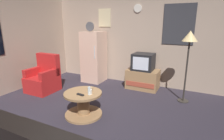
% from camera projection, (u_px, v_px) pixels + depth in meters
% --- Properties ---
extents(ground_plane, '(12.00, 12.00, 0.00)m').
position_uv_depth(ground_plane, '(86.00, 119.00, 3.34)').
color(ground_plane, '#2D2833').
extents(wall_with_art, '(5.20, 0.12, 2.74)m').
position_uv_depth(wall_with_art, '(133.00, 36.00, 5.10)').
color(wall_with_art, tan).
rests_on(wall_with_art, ground_plane).
extents(fridge, '(0.60, 0.62, 1.77)m').
position_uv_depth(fridge, '(94.00, 57.00, 5.36)').
color(fridge, beige).
rests_on(fridge, ground_plane).
extents(tv_stand, '(0.84, 0.53, 0.52)m').
position_uv_depth(tv_stand, '(143.00, 79.00, 4.85)').
color(tv_stand, '#9E754C').
rests_on(tv_stand, ground_plane).
extents(crt_tv, '(0.54, 0.51, 0.44)m').
position_uv_depth(crt_tv, '(143.00, 62.00, 4.73)').
color(crt_tv, black).
rests_on(crt_tv, tv_stand).
extents(standing_lamp, '(0.32, 0.32, 1.59)m').
position_uv_depth(standing_lamp, '(190.00, 42.00, 3.75)').
color(standing_lamp, '#332D28').
rests_on(standing_lamp, ground_plane).
extents(coffee_table, '(0.72, 0.72, 0.47)m').
position_uv_depth(coffee_table, '(83.00, 104.00, 3.43)').
color(coffee_table, '#9E754C').
rests_on(coffee_table, ground_plane).
extents(wine_glass, '(0.05, 0.05, 0.15)m').
position_uv_depth(wine_glass, '(89.00, 91.00, 3.25)').
color(wine_glass, silver).
rests_on(wine_glass, coffee_table).
extents(mug_ceramic_white, '(0.08, 0.08, 0.09)m').
position_uv_depth(mug_ceramic_white, '(90.00, 92.00, 3.28)').
color(mug_ceramic_white, silver).
rests_on(mug_ceramic_white, coffee_table).
extents(mug_ceramic_tan, '(0.08, 0.08, 0.09)m').
position_uv_depth(mug_ceramic_tan, '(91.00, 89.00, 3.40)').
color(mug_ceramic_tan, tan).
rests_on(mug_ceramic_tan, coffee_table).
extents(remote_control, '(0.15, 0.06, 0.02)m').
position_uv_depth(remote_control, '(80.00, 95.00, 3.24)').
color(remote_control, black).
rests_on(remote_control, coffee_table).
extents(armchair, '(0.68, 0.68, 0.96)m').
position_uv_depth(armchair, '(44.00, 78.00, 4.67)').
color(armchair, red).
rests_on(armchair, ground_plane).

